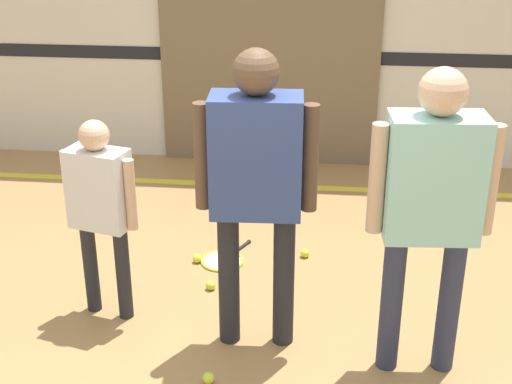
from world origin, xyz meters
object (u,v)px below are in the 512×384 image
at_px(tennis_ball_near_instructor, 208,378).
at_px(tennis_ball_stray_right, 305,253).
at_px(person_instructor, 256,172).
at_px(person_student_left, 100,199).
at_px(tennis_ball_stray_left, 211,285).
at_px(tennis_ball_by_spare_racket, 197,258).
at_px(person_student_right, 432,194).
at_px(racket_spare_on_floor, 224,260).

relative_size(tennis_ball_near_instructor, tennis_ball_stray_right, 1.00).
bearing_deg(person_instructor, tennis_ball_stray_right, 73.81).
height_order(person_student_left, tennis_ball_stray_left, person_student_left).
height_order(tennis_ball_stray_left, tennis_ball_stray_right, same).
distance_m(person_student_left, tennis_ball_by_spare_racket, 1.11).
bearing_deg(person_student_left, person_student_right, 4.02).
height_order(person_student_left, racket_spare_on_floor, person_student_left).
height_order(person_instructor, tennis_ball_stray_left, person_instructor).
bearing_deg(tennis_ball_by_spare_racket, person_student_left, -121.86).
height_order(person_student_left, tennis_ball_stray_right, person_student_left).
xyz_separation_m(tennis_ball_near_instructor, tennis_ball_stray_right, (0.46, 1.47, 0.00)).
relative_size(racket_spare_on_floor, tennis_ball_by_spare_racket, 8.14).
xyz_separation_m(person_instructor, person_student_right, (0.91, -0.15, -0.02)).
height_order(tennis_ball_near_instructor, tennis_ball_by_spare_racket, same).
bearing_deg(person_student_left, person_instructor, 3.01).
bearing_deg(tennis_ball_near_instructor, person_student_left, 139.65).
xyz_separation_m(tennis_ball_by_spare_racket, tennis_ball_stray_left, (0.16, -0.36, 0.00)).
relative_size(person_student_right, racket_spare_on_floor, 3.18).
relative_size(person_student_right, tennis_ball_stray_right, 25.88).
height_order(tennis_ball_by_spare_racket, tennis_ball_stray_left, same).
xyz_separation_m(tennis_ball_stray_left, tennis_ball_stray_right, (0.61, 0.52, 0.00)).
bearing_deg(tennis_ball_by_spare_racket, tennis_ball_stray_left, -66.40).
xyz_separation_m(person_student_left, tennis_ball_near_instructor, (0.73, -0.62, -0.75)).
distance_m(person_student_right, tennis_ball_stray_left, 1.77).
distance_m(person_student_right, racket_spare_on_floor, 1.95).
xyz_separation_m(racket_spare_on_floor, tennis_ball_near_instructor, (0.12, -1.35, 0.02)).
xyz_separation_m(person_instructor, tennis_ball_by_spare_racket, (-0.52, 0.89, -1.05)).
distance_m(person_instructor, tennis_ball_by_spare_racket, 1.46).
bearing_deg(racket_spare_on_floor, tennis_ball_near_instructor, -148.26).
relative_size(tennis_ball_near_instructor, tennis_ball_by_spare_racket, 1.00).
bearing_deg(racket_spare_on_floor, tennis_ball_stray_left, -157.44).
height_order(person_instructor, racket_spare_on_floor, person_instructor).
xyz_separation_m(person_instructor, tennis_ball_stray_left, (-0.36, 0.53, -1.05)).
height_order(person_student_right, tennis_ball_near_instructor, person_student_right).
xyz_separation_m(person_student_right, tennis_ball_by_spare_racket, (-1.43, 1.04, -1.02)).
relative_size(person_student_left, tennis_ball_stray_left, 19.28).
bearing_deg(racket_spare_on_floor, tennis_ball_stray_right, -51.45).
height_order(person_student_right, tennis_ball_by_spare_racket, person_student_right).
bearing_deg(tennis_ball_stray_right, person_student_left, -144.45).
relative_size(tennis_ball_by_spare_racket, tennis_ball_stray_left, 1.00).
height_order(person_student_left, tennis_ball_by_spare_racket, person_student_left).
bearing_deg(tennis_ball_near_instructor, person_instructor, 63.32).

